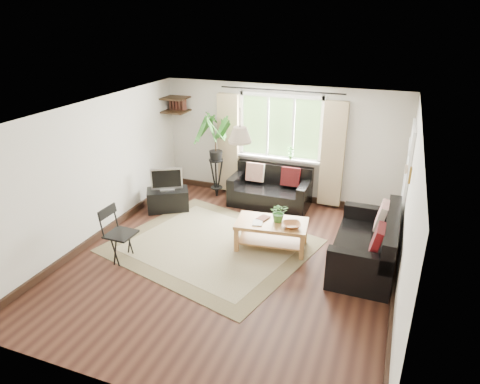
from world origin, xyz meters
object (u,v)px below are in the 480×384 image
at_px(sofa_back, 270,188).
at_px(palm_stand, 216,156).
at_px(coffee_table, 271,235).
at_px(sofa_right, 365,241).
at_px(folding_chair, 121,235).
at_px(tv_stand, 168,200).

relative_size(sofa_back, palm_stand, 0.89).
height_order(sofa_back, coffee_table, sofa_back).
xyz_separation_m(sofa_right, palm_stand, (-3.26, 1.70, 0.48)).
distance_m(sofa_right, folding_chair, 3.83).
height_order(coffee_table, folding_chair, folding_chair).
bearing_deg(coffee_table, palm_stand, 135.80).
bearing_deg(tv_stand, sofa_right, -40.83).
xyz_separation_m(sofa_back, folding_chair, (-1.59, -2.86, 0.07)).
height_order(sofa_back, sofa_right, sofa_right).
height_order(sofa_right, palm_stand, palm_stand).
distance_m(sofa_back, folding_chair, 3.27).
relative_size(sofa_right, folding_chair, 2.02).
relative_size(palm_stand, folding_chair, 2.02).
bearing_deg(tv_stand, coffee_table, -47.15).
height_order(sofa_back, tv_stand, sofa_back).
xyz_separation_m(tv_stand, palm_stand, (0.64, 0.98, 0.68)).
distance_m(sofa_right, palm_stand, 3.71).
bearing_deg(sofa_right, sofa_back, -128.29).
height_order(sofa_right, coffee_table, sofa_right).
bearing_deg(sofa_back, tv_stand, -152.92).
xyz_separation_m(tv_stand, folding_chair, (0.26, -1.93, 0.23)).
xyz_separation_m(sofa_back, coffee_table, (0.53, -1.65, -0.14)).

